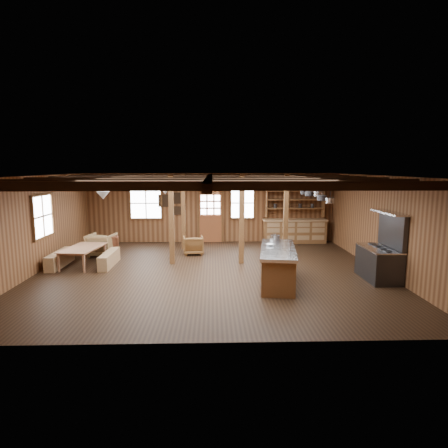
{
  "coord_description": "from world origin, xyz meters",
  "views": [
    {
      "loc": [
        0.1,
        -10.65,
        3.04
      ],
      "look_at": [
        0.45,
        1.07,
        1.25
      ],
      "focal_mm": 30.0,
      "sensor_mm": 36.0,
      "label": 1
    }
  ],
  "objects_px": {
    "commercial_range": "(381,258)",
    "dining_table": "(84,257)",
    "kitchen_island": "(278,265)",
    "armchair_b": "(193,245)",
    "armchair_a": "(107,245)",
    "armchair_c": "(102,245)"
  },
  "relations": [
    {
      "from": "kitchen_island",
      "to": "commercial_range",
      "type": "xyz_separation_m",
      "value": [
        2.85,
        0.23,
        0.13
      ]
    },
    {
      "from": "dining_table",
      "to": "armchair_c",
      "type": "relative_size",
      "value": 1.93
    },
    {
      "from": "kitchen_island",
      "to": "armchair_a",
      "type": "height_order",
      "value": "kitchen_island"
    },
    {
      "from": "commercial_range",
      "to": "armchair_a",
      "type": "distance_m",
      "value": 8.88
    },
    {
      "from": "commercial_range",
      "to": "armchair_c",
      "type": "bearing_deg",
      "value": 160.37
    },
    {
      "from": "commercial_range",
      "to": "armchair_c",
      "type": "relative_size",
      "value": 2.16
    },
    {
      "from": "armchair_b",
      "to": "commercial_range",
      "type": "bearing_deg",
      "value": 142.77
    },
    {
      "from": "armchair_a",
      "to": "armchair_b",
      "type": "bearing_deg",
      "value": 159.77
    },
    {
      "from": "dining_table",
      "to": "armchair_b",
      "type": "bearing_deg",
      "value": -58.38
    },
    {
      "from": "commercial_range",
      "to": "armchair_a",
      "type": "height_order",
      "value": "commercial_range"
    },
    {
      "from": "dining_table",
      "to": "armchair_c",
      "type": "height_order",
      "value": "armchair_c"
    },
    {
      "from": "dining_table",
      "to": "kitchen_island",
      "type": "bearing_deg",
      "value": -101.28
    },
    {
      "from": "dining_table",
      "to": "armchair_a",
      "type": "bearing_deg",
      "value": -2.63
    },
    {
      "from": "commercial_range",
      "to": "dining_table",
      "type": "xyz_separation_m",
      "value": [
        -8.55,
        1.68,
        -0.32
      ]
    },
    {
      "from": "armchair_a",
      "to": "kitchen_island",
      "type": "bearing_deg",
      "value": 128.02
    },
    {
      "from": "commercial_range",
      "to": "dining_table",
      "type": "relative_size",
      "value": 1.12
    },
    {
      "from": "dining_table",
      "to": "armchair_a",
      "type": "distance_m",
      "value": 1.55
    },
    {
      "from": "armchair_a",
      "to": "armchair_b",
      "type": "xyz_separation_m",
      "value": [
        3.03,
        -0.03,
        -0.03
      ]
    },
    {
      "from": "commercial_range",
      "to": "armchair_b",
      "type": "height_order",
      "value": "commercial_range"
    },
    {
      "from": "kitchen_island",
      "to": "dining_table",
      "type": "distance_m",
      "value": 6.01
    },
    {
      "from": "kitchen_island",
      "to": "armchair_b",
      "type": "height_order",
      "value": "kitchen_island"
    },
    {
      "from": "kitchen_island",
      "to": "armchair_c",
      "type": "relative_size",
      "value": 3.01
    }
  ]
}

